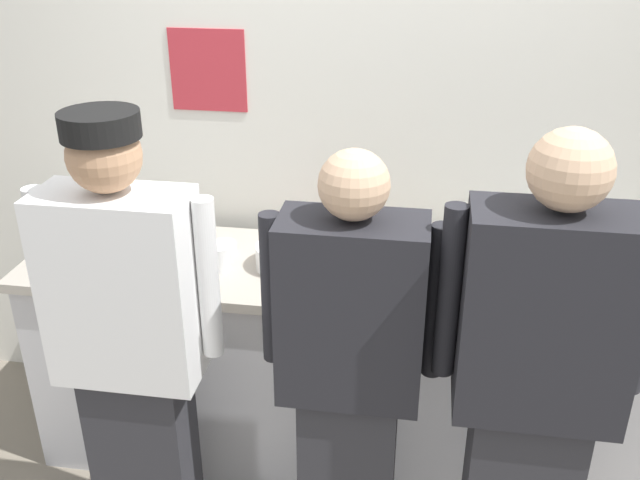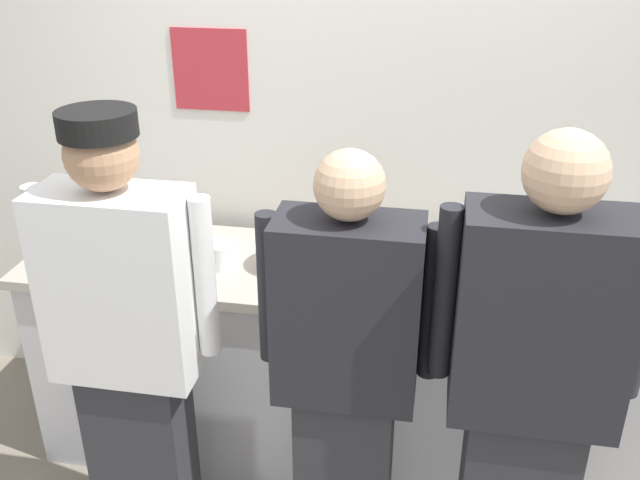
% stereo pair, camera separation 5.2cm
% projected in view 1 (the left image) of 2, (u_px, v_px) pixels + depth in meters
% --- Properties ---
extents(wall_back, '(4.13, 0.11, 2.62)m').
position_uv_depth(wall_back, '(359.00, 146.00, 3.05)').
color(wall_back, silver).
rests_on(wall_back, ground).
extents(prep_counter, '(2.63, 0.65, 0.94)m').
position_uv_depth(prep_counter, '(343.00, 366.00, 3.01)').
color(prep_counter, silver).
rests_on(prep_counter, ground).
extents(chef_near_left, '(0.62, 0.24, 1.73)m').
position_uv_depth(chef_near_left, '(131.00, 346.00, 2.35)').
color(chef_near_left, '#2D2D33').
rests_on(chef_near_left, ground).
extents(chef_center, '(0.60, 0.24, 1.63)m').
position_uv_depth(chef_center, '(350.00, 372.00, 2.32)').
color(chef_center, '#2D2D33').
rests_on(chef_center, ground).
extents(chef_far_right, '(0.63, 0.24, 1.74)m').
position_uv_depth(chef_far_right, '(535.00, 387.00, 2.15)').
color(chef_far_right, '#2D2D33').
rests_on(chef_far_right, ground).
extents(plate_stack_front, '(0.25, 0.25, 0.10)m').
position_uv_depth(plate_stack_front, '(287.00, 256.00, 2.81)').
color(plate_stack_front, white).
rests_on(plate_stack_front, prep_counter).
extents(plate_stack_rear, '(0.23, 0.23, 0.07)m').
position_uv_depth(plate_stack_rear, '(435.00, 280.00, 2.66)').
color(plate_stack_rear, white).
rests_on(plate_stack_rear, prep_counter).
extents(mixing_bowl_steel, '(0.30, 0.30, 0.12)m').
position_uv_depth(mixing_bowl_steel, '(135.00, 239.00, 2.92)').
color(mixing_bowl_steel, '#B7BABF').
rests_on(mixing_bowl_steel, prep_counter).
extents(sheet_tray, '(0.51, 0.31, 0.02)m').
position_uv_depth(sheet_tray, '(544.00, 282.00, 2.69)').
color(sheet_tray, '#B7BABF').
rests_on(sheet_tray, prep_counter).
extents(squeeze_bottle_primary, '(0.05, 0.05, 0.18)m').
position_uv_depth(squeeze_bottle_primary, '(355.00, 244.00, 2.82)').
color(squeeze_bottle_primary, '#56A333').
rests_on(squeeze_bottle_primary, prep_counter).
extents(squeeze_bottle_secondary, '(0.05, 0.05, 0.21)m').
position_uv_depth(squeeze_bottle_secondary, '(329.00, 226.00, 2.94)').
color(squeeze_bottle_secondary, red).
rests_on(squeeze_bottle_secondary, prep_counter).
extents(ramekin_green_sauce, '(0.10, 0.10, 0.05)m').
position_uv_depth(ramekin_green_sauce, '(224.00, 247.00, 2.94)').
color(ramekin_green_sauce, white).
rests_on(ramekin_green_sauce, prep_counter).
extents(ramekin_orange_sauce, '(0.09, 0.09, 0.05)m').
position_uv_depth(ramekin_orange_sauce, '(398.00, 248.00, 2.93)').
color(ramekin_orange_sauce, white).
rests_on(ramekin_orange_sauce, prep_counter).
extents(deli_cup, '(0.09, 0.09, 0.10)m').
position_uv_depth(deli_cup, '(220.00, 258.00, 2.80)').
color(deli_cup, white).
rests_on(deli_cup, prep_counter).
extents(chefs_knife, '(0.28, 0.03, 0.02)m').
position_uv_depth(chefs_knife, '(140.00, 259.00, 2.89)').
color(chefs_knife, '#B7BABF').
rests_on(chefs_knife, prep_counter).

